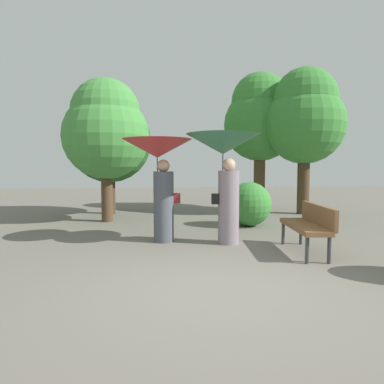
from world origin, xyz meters
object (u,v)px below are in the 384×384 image
Objects in this scene: person_right at (224,159)px; tree_mid_left at (109,135)px; tree_mid_right at (305,117)px; park_bench at (309,223)px; tree_near_left at (106,129)px; person_left at (159,163)px; tree_near_right at (260,118)px.

person_right is 5.40m from tree_mid_left.
person_right is 0.47× the size of tree_mid_right.
park_bench is 5.83m from tree_near_left.
tree_mid_left is (-3.98, 5.49, 1.95)m from park_bench.
person_left is at bearing 72.88° from person_right.
park_bench is at bearing -99.11° from tree_near_right.
tree_near_right reaches higher than tree_mid_right.
person_left is 0.53× the size of tree_near_left.
person_left is 0.52× the size of tree_mid_left.
tree_near_right is 1.59m from tree_mid_right.
person_right reaches higher than person_left.
tree_mid_right is at bearing 162.78° from park_bench.
park_bench is 0.40× the size of tree_mid_left.
tree_near_left is at bearing -156.60° from tree_near_right.
tree_near_left is at bearing -171.24° from tree_mid_right.
park_bench is (2.53, -1.19, -1.04)m from person_left.
tree_near_right reaches higher than person_left.
park_bench is 7.05m from tree_mid_left.
tree_mid_right is at bearing -54.46° from person_left.
person_left is at bearing -63.39° from tree_near_left.
park_bench is 6.58m from tree_near_right.
tree_near_left is (-2.58, 3.00, 0.84)m from person_right.
tree_near_right reaches higher than park_bench.
tree_near_left is (-3.88, 3.88, 1.96)m from park_bench.
tree_mid_right is (5.88, 0.91, 0.53)m from tree_near_left.
tree_mid_left is at bearing -174.38° from tree_near_right.
person_left is 4.63m from tree_mid_left.
tree_near_right is (4.84, 2.09, 0.64)m from tree_near_left.
person_left is 5.97m from tree_mid_right.
tree_near_right is at bearing -38.99° from person_left.
person_left is at bearing -109.71° from park_bench.
tree_mid_left is at bearing 27.27° from person_right.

